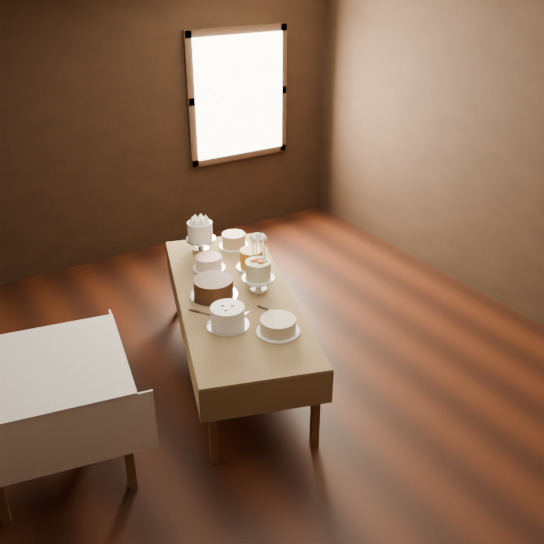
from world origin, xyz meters
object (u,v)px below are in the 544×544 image
at_px(flower_vase, 259,266).
at_px(cake_cream, 278,326).
at_px(display_table, 235,300).
at_px(cake_server_d, 264,277).
at_px(cake_flowers, 258,277).
at_px(cake_server_c, 218,278).
at_px(cake_server_a, 243,314).
at_px(cake_caramel, 251,259).
at_px(cake_meringue, 200,237).
at_px(cake_chocolate, 214,288).
at_px(cake_server_e, 208,315).
at_px(cake_speckled, 234,241).
at_px(cake_swirl, 228,317).
at_px(cake_lattice, 209,264).
at_px(side_table, 49,378).

bearing_deg(flower_vase, cake_cream, -112.51).
bearing_deg(display_table, cake_server_d, 21.04).
relative_size(cake_flowers, cake_server_c, 1.16).
xyz_separation_m(cake_flowers, cake_server_d, (0.15, 0.17, -0.11)).
relative_size(cake_server_a, cake_server_d, 1.00).
distance_m(display_table, cake_caramel, 0.50).
distance_m(cake_meringue, cake_server_c, 0.59).
height_order(cake_chocolate, cake_server_e, cake_chocolate).
bearing_deg(cake_speckled, cake_swirl, -120.97).
bearing_deg(cake_chocolate, cake_server_a, -81.12).
distance_m(cake_server_c, cake_server_d, 0.37).
bearing_deg(cake_server_a, flower_vase, 47.46).
bearing_deg(cake_cream, cake_server_a, 103.98).
distance_m(cake_lattice, cake_caramel, 0.36).
bearing_deg(flower_vase, cake_server_c, 162.83).
height_order(cake_lattice, cake_server_d, cake_lattice).
height_order(cake_cream, cake_server_d, cake_cream).
bearing_deg(cake_server_e, cake_server_a, 29.44).
xyz_separation_m(display_table, cake_chocolate, (-0.15, 0.07, 0.12)).
xyz_separation_m(cake_caramel, cake_chocolate, (-0.49, -0.26, -0.01)).
xyz_separation_m(cake_speckled, cake_caramel, (-0.08, -0.44, 0.02)).
relative_size(display_table, cake_server_c, 9.95).
relative_size(side_table, cake_server_d, 4.64).
bearing_deg(cake_flowers, cake_speckled, 74.19).
bearing_deg(cake_lattice, flower_vase, -43.49).
relative_size(display_table, cake_cream, 6.85).
height_order(side_table, cake_server_e, side_table).
distance_m(cake_swirl, cake_server_c, 0.74).
bearing_deg(cake_chocolate, cake_flowers, -17.56).
bearing_deg(cake_flowers, cake_swirl, -143.78).
distance_m(cake_chocolate, cake_cream, 0.72).
bearing_deg(side_table, cake_chocolate, 16.37).
xyz_separation_m(cake_caramel, cake_swirl, (-0.61, -0.70, -0.00)).
xyz_separation_m(cake_server_d, cake_server_e, (-0.66, -0.29, 0.00)).
xyz_separation_m(cake_server_e, flower_vase, (0.66, 0.37, 0.07)).
bearing_deg(cake_lattice, cake_cream, -91.90).
height_order(cake_chocolate, flower_vase, same).
bearing_deg(cake_cream, display_table, 89.57).
relative_size(cake_chocolate, cake_server_e, 1.74).
relative_size(cake_server_c, cake_server_e, 1.00).
relative_size(cake_meringue, cake_chocolate, 0.71).
bearing_deg(cake_server_e, cake_chocolate, 112.77).
distance_m(cake_meringue, cake_swirl, 1.30).
bearing_deg(cake_flowers, cake_server_d, 47.54).
distance_m(side_table, cake_cream, 1.54).
bearing_deg(cake_swirl, display_table, 54.39).
relative_size(cake_speckled, cake_chocolate, 0.64).
height_order(cake_meringue, cake_cream, cake_meringue).
xyz_separation_m(display_table, flower_vase, (0.34, 0.21, 0.12)).
height_order(display_table, flower_vase, flower_vase).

